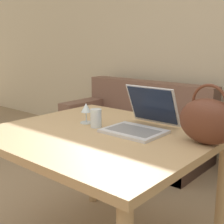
{
  "coord_description": "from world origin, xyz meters",
  "views": [
    {
      "loc": [
        1.1,
        -0.53,
        1.25
      ],
      "look_at": [
        0.07,
        0.67,
        0.9
      ],
      "focal_mm": 50.0,
      "sensor_mm": 36.0,
      "label": 1
    }
  ],
  "objects_px": {
    "couch": "(135,131)",
    "laptop": "(143,119)",
    "drinking_glass": "(96,118)",
    "handbag": "(208,121)",
    "wine_glass": "(86,110)"
  },
  "relations": [
    {
      "from": "couch",
      "to": "drinking_glass",
      "type": "bearing_deg",
      "value": -61.79
    },
    {
      "from": "drinking_glass",
      "to": "handbag",
      "type": "bearing_deg",
      "value": 11.02
    },
    {
      "from": "laptop",
      "to": "drinking_glass",
      "type": "height_order",
      "value": "laptop"
    },
    {
      "from": "drinking_glass",
      "to": "handbag",
      "type": "relative_size",
      "value": 0.36
    },
    {
      "from": "laptop",
      "to": "wine_glass",
      "type": "bearing_deg",
      "value": -163.46
    },
    {
      "from": "couch",
      "to": "laptop",
      "type": "relative_size",
      "value": 4.58
    },
    {
      "from": "couch",
      "to": "laptop",
      "type": "bearing_deg",
      "value": -52.66
    },
    {
      "from": "couch",
      "to": "wine_glass",
      "type": "bearing_deg",
      "value": -64.71
    },
    {
      "from": "laptop",
      "to": "wine_glass",
      "type": "relative_size",
      "value": 2.88
    },
    {
      "from": "drinking_glass",
      "to": "handbag",
      "type": "distance_m",
      "value": 0.62
    },
    {
      "from": "laptop",
      "to": "wine_glass",
      "type": "distance_m",
      "value": 0.36
    },
    {
      "from": "couch",
      "to": "drinking_glass",
      "type": "relative_size",
      "value": 15.34
    },
    {
      "from": "laptop",
      "to": "wine_glass",
      "type": "xyz_separation_m",
      "value": [
        -0.34,
        -0.1,
        0.02
      ]
    },
    {
      "from": "wine_glass",
      "to": "couch",
      "type": "bearing_deg",
      "value": 115.29
    },
    {
      "from": "handbag",
      "to": "couch",
      "type": "bearing_deg",
      "value": 136.0
    }
  ]
}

